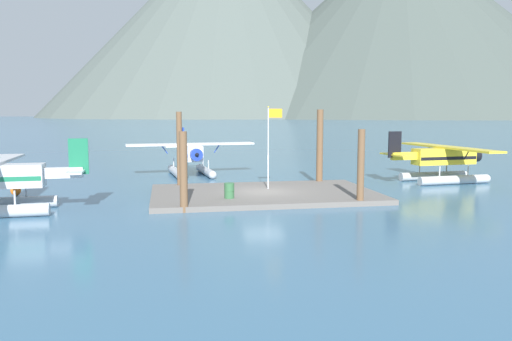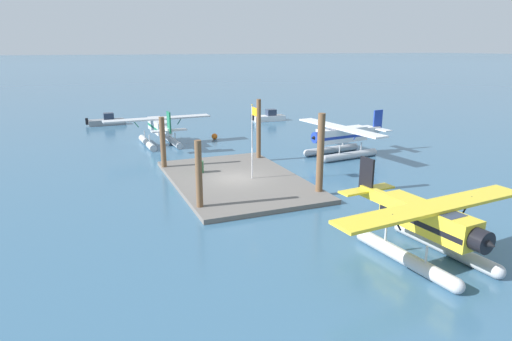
# 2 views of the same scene
# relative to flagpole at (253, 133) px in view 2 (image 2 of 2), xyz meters

# --- Properties ---
(ground_plane) EXTENTS (1200.00, 1200.00, 0.00)m
(ground_plane) POSITION_rel_flagpole_xyz_m (-0.62, -1.03, -3.64)
(ground_plane) COLOR #38607F
(dock_platform) EXTENTS (13.78, 8.78, 0.30)m
(dock_platform) POSITION_rel_flagpole_xyz_m (-0.62, -1.03, -3.49)
(dock_platform) COLOR #66605B
(dock_platform) RESTS_ON ground
(piling_near_left) EXTENTS (0.41, 0.41, 4.24)m
(piling_near_left) POSITION_rel_flagpole_xyz_m (-5.71, -5.22, -1.53)
(piling_near_left) COLOR brown
(piling_near_left) RESTS_ON ground
(piling_near_right) EXTENTS (0.40, 0.40, 4.28)m
(piling_near_right) POSITION_rel_flagpole_xyz_m (4.11, -5.03, -1.50)
(piling_near_right) COLOR brown
(piling_near_right) RESTS_ON ground
(piling_far_left) EXTENTS (0.37, 0.37, 5.25)m
(piling_far_left) POSITION_rel_flagpole_xyz_m (-5.67, 2.81, -1.02)
(piling_far_left) COLOR brown
(piling_far_left) RESTS_ON ground
(piling_far_right) EXTENTS (0.46, 0.46, 5.40)m
(piling_far_right) POSITION_rel_flagpole_xyz_m (4.23, 2.96, -0.94)
(piling_far_right) COLOR brown
(piling_far_right) RESTS_ON ground
(flagpole) EXTENTS (0.95, 0.10, 5.30)m
(flagpole) POSITION_rel_flagpole_xyz_m (0.00, 0.00, 0.00)
(flagpole) COLOR silver
(flagpole) RESTS_ON dock_platform
(fuel_drum) EXTENTS (0.62, 0.62, 0.88)m
(fuel_drum) POSITION_rel_flagpole_xyz_m (-3.05, -3.06, -2.90)
(fuel_drum) COLOR #33663D
(fuel_drum) RESTS_ON dock_platform
(mooring_buoy) EXTENTS (0.63, 0.63, 0.63)m
(mooring_buoy) POSITION_rel_flagpole_xyz_m (-15.94, 2.06, -3.33)
(mooring_buoy) COLOR orange
(mooring_buoy) RESTS_ON ground
(seaplane_yellow_stbd_fwd) EXTENTS (7.96, 10.48, 3.84)m
(seaplane_yellow_stbd_fwd) POSITION_rel_flagpole_xyz_m (13.90, 2.89, -2.07)
(seaplane_yellow_stbd_fwd) COLOR #B7BABF
(seaplane_yellow_stbd_fwd) RESTS_ON ground
(seaplane_white_bow_left) EXTENTS (10.49, 7.95, 3.84)m
(seaplane_white_bow_left) POSITION_rel_flagpole_xyz_m (-4.55, 10.26, -2.07)
(seaplane_white_bow_left) COLOR #B7BABF
(seaplane_white_bow_left) RESTS_ON ground
(seaplane_silver_port_aft) EXTENTS (7.98, 10.45, 3.84)m
(seaplane_silver_port_aft) POSITION_rel_flagpole_xyz_m (-15.34, -3.77, -2.07)
(seaplane_silver_port_aft) COLOR #B7BABF
(seaplane_silver_port_aft) RESTS_ON ground
(boat_grey_open_sw) EXTENTS (1.58, 4.89, 1.50)m
(boat_grey_open_sw) POSITION_rel_flagpole_xyz_m (-29.62, -7.63, -3.16)
(boat_grey_open_sw) COLOR gray
(boat_grey_open_sw) RESTS_ON ground
(boat_white_open_west) EXTENTS (1.65, 4.89, 1.50)m
(boat_white_open_west) POSITION_rel_flagpole_xyz_m (-24.92, 12.44, -3.16)
(boat_white_open_west) COLOR silver
(boat_white_open_west) RESTS_ON ground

